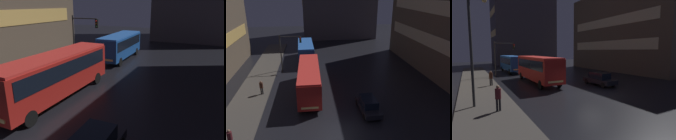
{
  "view_description": "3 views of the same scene",
  "coord_description": "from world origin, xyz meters",
  "views": [
    {
      "loc": [
        8.07,
        -3.63,
        6.89
      ],
      "look_at": [
        0.53,
        12.52,
        1.44
      ],
      "focal_mm": 35.0,
      "sensor_mm": 36.0,
      "label": 1
    },
    {
      "loc": [
        -1.93,
        -16.0,
        12.1
      ],
      "look_at": [
        1.72,
        10.83,
        1.94
      ],
      "focal_mm": 35.0,
      "sensor_mm": 36.0,
      "label": 2
    },
    {
      "loc": [
        -10.07,
        -12.92,
        4.17
      ],
      "look_at": [
        1.41,
        7.8,
        1.55
      ],
      "focal_mm": 28.0,
      "sensor_mm": 36.0,
      "label": 3
    }
  ],
  "objects": [
    {
      "name": "bus_far",
      "position": [
        -2.56,
        21.61,
        1.95
      ],
      "size": [
        2.86,
        9.14,
        3.17
      ],
      "rotation": [
        0.0,
        0.0,
        3.17
      ],
      "color": "#194793",
      "rests_on": "ground"
    },
    {
      "name": "traffic_light_main",
      "position": [
        -5.05,
        16.73,
        3.85
      ],
      "size": [
        3.25,
        0.35,
        5.66
      ],
      "color": "#2D2D2D",
      "rests_on": "ground"
    },
    {
      "name": "pedestrian_near",
      "position": [
        -8.41,
        -0.89,
        1.19
      ],
      "size": [
        0.47,
        0.47,
        1.75
      ],
      "rotation": [
        0.0,
        0.0,
        2.88
      ],
      "color": "black",
      "rests_on": "sidewalk_left"
    },
    {
      "name": "building_far_backdrop",
      "position": [
        5.98,
        42.97,
        11.88
      ],
      "size": [
        18.07,
        12.0,
        23.76
      ],
      "color": "#423D47",
      "rests_on": "ground"
    },
    {
      "name": "ground_plane",
      "position": [
        0.0,
        0.0,
        0.0
      ],
      "size": [
        120.0,
        120.0,
        0.0
      ],
      "primitive_type": "plane",
      "color": "black"
    },
    {
      "name": "building_right_block",
      "position": [
        19.77,
        13.92,
        8.2
      ],
      "size": [
        10.07,
        25.54,
        16.41
      ],
      "color": "brown",
      "rests_on": "ground"
    },
    {
      "name": "street_lamp_sidewalk",
      "position": [
        -9.58,
        0.94,
        5.32
      ],
      "size": [
        1.25,
        0.36,
        7.85
      ],
      "color": "#2D2D2D",
      "rests_on": "sidewalk_left"
    },
    {
      "name": "pedestrian_mid",
      "position": [
        -7.8,
        8.61,
        1.19
      ],
      "size": [
        0.55,
        0.55,
        1.72
      ],
      "rotation": [
        0.0,
        0.0,
        2.06
      ],
      "color": "black",
      "rests_on": "sidewalk_left"
    },
    {
      "name": "bus_near",
      "position": [
        -2.1,
        8.52,
        2.09
      ],
      "size": [
        2.59,
        10.77,
        3.39
      ],
      "rotation": [
        0.0,
        0.0,
        3.13
      ],
      "color": "#AD1E19",
      "rests_on": "ground"
    },
    {
      "name": "sidewalk_left",
      "position": [
        -9.0,
        10.0,
        0.07
      ],
      "size": [
        4.0,
        48.0,
        0.15
      ],
      "color": "#47423D",
      "rests_on": "ground"
    },
    {
      "name": "car_taxi",
      "position": [
        3.86,
        3.32,
        0.78
      ],
      "size": [
        1.88,
        4.43,
        1.54
      ],
      "rotation": [
        0.0,
        0.0,
        3.18
      ],
      "color": "black",
      "rests_on": "ground"
    }
  ]
}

